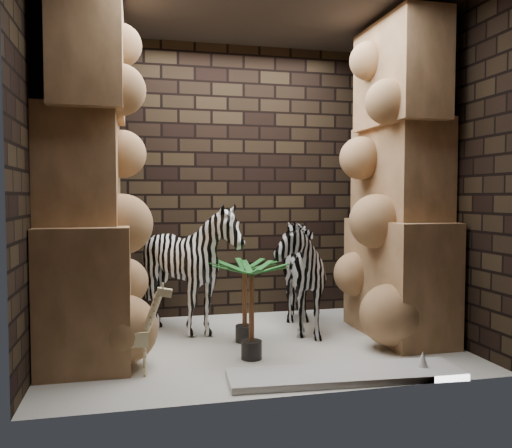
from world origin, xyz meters
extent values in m
plane|color=beige|center=(0.00, 0.00, 0.00)|extent=(3.50, 3.50, 0.00)
plane|color=#302B28|center=(0.00, 0.00, 3.00)|extent=(3.50, 3.50, 0.00)
plane|color=black|center=(0.00, 1.25, 1.50)|extent=(3.50, 0.00, 3.50)
plane|color=black|center=(0.00, -1.25, 1.50)|extent=(3.50, 0.00, 3.50)
plane|color=black|center=(-1.75, 0.00, 1.50)|extent=(0.00, 3.00, 3.00)
plane|color=black|center=(1.75, 0.00, 1.50)|extent=(0.00, 3.00, 3.00)
imported|color=white|center=(0.49, 0.41, 0.66)|extent=(0.69, 1.16, 1.32)
imported|color=white|center=(-0.50, 0.50, 0.57)|extent=(1.22, 1.42, 1.15)
cube|color=silver|center=(0.47, -1.00, 0.03)|extent=(1.75, 0.54, 0.05)
camera|label=1|loc=(-1.03, -4.54, 1.33)|focal=36.90mm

